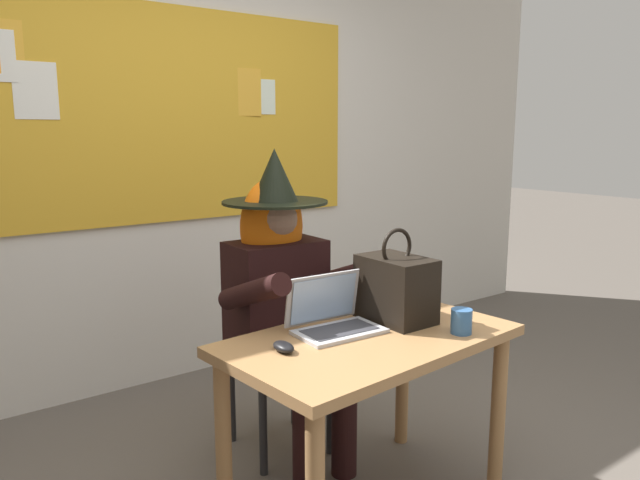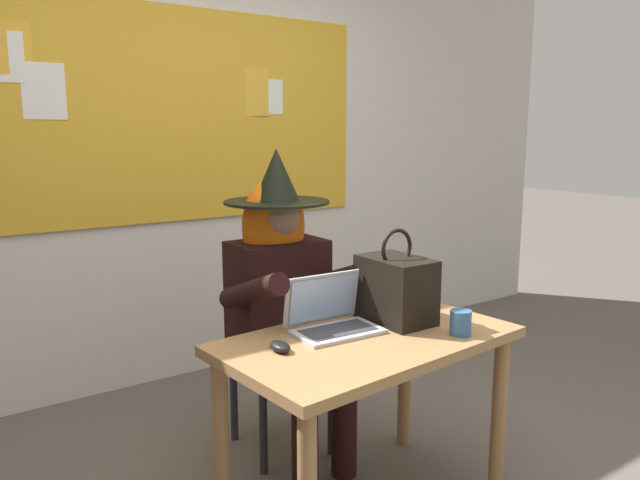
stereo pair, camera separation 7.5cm
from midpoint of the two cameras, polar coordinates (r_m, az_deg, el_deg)
wall_back_bulletin at (r=3.64m, az=-12.95°, el=10.18°), size 6.39×1.90×2.94m
desk_main at (r=2.34m, az=5.41°, el=-11.51°), size 1.15×0.72×0.71m
chair_at_desk at (r=2.88m, az=-3.67°, el=-9.07°), size 0.46×0.46×0.91m
person_costumed at (r=2.70m, az=-2.53°, el=-4.26°), size 0.60×0.70×1.39m
laptop at (r=2.34m, az=2.01°, el=-7.38°), size 0.34×0.25×0.21m
computer_mouse at (r=2.14m, az=-2.77°, el=-9.96°), size 0.07×0.11×0.03m
handbag at (r=2.45m, az=8.01°, el=-4.55°), size 0.20×0.30×0.38m
coffee_mug at (r=2.36m, az=13.97°, el=-7.55°), size 0.08×0.08×0.09m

